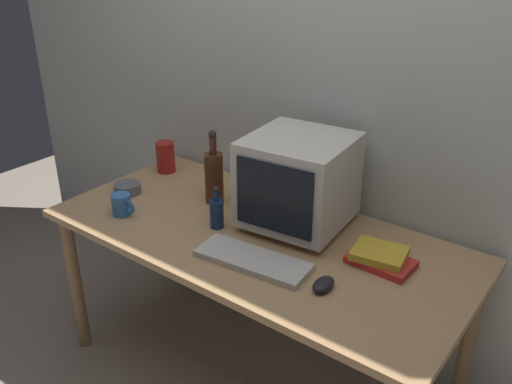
# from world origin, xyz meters

# --- Properties ---
(ground_plane) EXTENTS (6.00, 6.00, 0.00)m
(ground_plane) POSITION_xyz_m (0.00, 0.00, 0.00)
(ground_plane) COLOR gray
(back_wall) EXTENTS (4.00, 0.08, 2.50)m
(back_wall) POSITION_xyz_m (0.00, 0.45, 1.25)
(back_wall) COLOR beige
(back_wall) RESTS_ON ground
(desk) EXTENTS (1.68, 0.79, 0.73)m
(desk) POSITION_xyz_m (0.00, 0.00, 0.65)
(desk) COLOR tan
(desk) RESTS_ON ground
(crt_monitor) EXTENTS (0.42, 0.42, 0.37)m
(crt_monitor) POSITION_xyz_m (0.09, 0.15, 0.92)
(crt_monitor) COLOR beige
(crt_monitor) RESTS_ON desk
(keyboard) EXTENTS (0.43, 0.19, 0.02)m
(keyboard) POSITION_xyz_m (0.12, -0.17, 0.74)
(keyboard) COLOR beige
(keyboard) RESTS_ON desk
(computer_mouse) EXTENTS (0.06, 0.10, 0.04)m
(computer_mouse) POSITION_xyz_m (0.40, -0.16, 0.75)
(computer_mouse) COLOR black
(computer_mouse) RESTS_ON desk
(bottle_tall) EXTENTS (0.08, 0.08, 0.33)m
(bottle_tall) POSITION_xyz_m (-0.31, 0.11, 0.85)
(bottle_tall) COLOR #472314
(bottle_tall) RESTS_ON desk
(bottle_short) EXTENTS (0.06, 0.06, 0.18)m
(bottle_short) POSITION_xyz_m (-0.16, -0.05, 0.79)
(bottle_short) COLOR navy
(bottle_short) RESTS_ON desk
(book_stack) EXTENTS (0.23, 0.18, 0.05)m
(book_stack) POSITION_xyz_m (0.48, 0.09, 0.75)
(book_stack) COLOR red
(book_stack) RESTS_ON desk
(mug) EXTENTS (0.12, 0.08, 0.09)m
(mug) POSITION_xyz_m (-0.54, -0.21, 0.77)
(mug) COLOR #3370B2
(mug) RESTS_ON desk
(cd_spindle) EXTENTS (0.12, 0.12, 0.04)m
(cd_spindle) POSITION_xyz_m (-0.68, -0.06, 0.75)
(cd_spindle) COLOR #595B66
(cd_spindle) RESTS_ON desk
(metal_canister) EXTENTS (0.09, 0.09, 0.15)m
(metal_canister) POSITION_xyz_m (-0.72, 0.22, 0.80)
(metal_canister) COLOR #A51E19
(metal_canister) RESTS_ON desk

